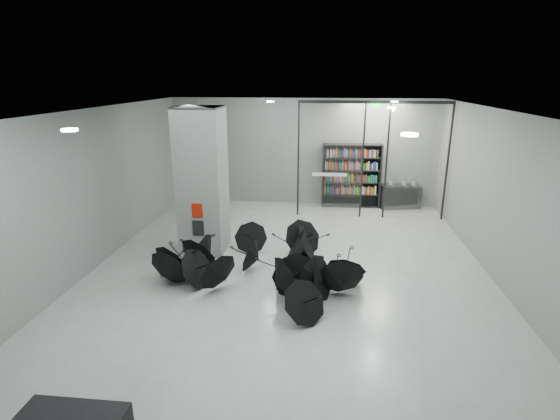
# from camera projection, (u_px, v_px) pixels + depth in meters

# --- Properties ---
(room) EXTENTS (14.00, 14.02, 4.01)m
(room) POSITION_uv_depth(u_px,v_px,m) (286.00, 168.00, 9.30)
(room) COLOR gray
(room) RESTS_ON ground
(column) EXTENTS (1.20, 1.20, 4.00)m
(column) POSITION_uv_depth(u_px,v_px,m) (202.00, 181.00, 11.71)
(column) COLOR slate
(column) RESTS_ON ground
(fire_cabinet) EXTENTS (0.28, 0.04, 0.38)m
(fire_cabinet) POSITION_uv_depth(u_px,v_px,m) (197.00, 210.00, 11.32)
(fire_cabinet) COLOR #A50A07
(fire_cabinet) RESTS_ON column
(info_panel) EXTENTS (0.30, 0.03, 0.42)m
(info_panel) POSITION_uv_depth(u_px,v_px,m) (198.00, 228.00, 11.47)
(info_panel) COLOR black
(info_panel) RESTS_ON column
(exit_sign) EXTENTS (0.30, 0.06, 0.15)m
(exit_sign) POSITION_uv_depth(u_px,v_px,m) (376.00, 106.00, 13.79)
(exit_sign) COLOR #0CE533
(exit_sign) RESTS_ON room
(glass_partition) EXTENTS (5.06, 0.08, 4.00)m
(glass_partition) POSITION_uv_depth(u_px,v_px,m) (372.00, 156.00, 14.47)
(glass_partition) COLOR silver
(glass_partition) RESTS_ON ground
(bookshelf) EXTENTS (2.18, 0.55, 2.38)m
(bookshelf) POSITION_uv_depth(u_px,v_px,m) (351.00, 176.00, 16.01)
(bookshelf) COLOR black
(bookshelf) RESTS_ON ground
(shop_counter) EXTENTS (1.56, 0.87, 0.88)m
(shop_counter) POSITION_uv_depth(u_px,v_px,m) (400.00, 196.00, 16.04)
(shop_counter) COLOR black
(shop_counter) RESTS_ON ground
(umbrella_cluster) EXTENTS (5.46, 4.90, 1.31)m
(umbrella_cluster) POSITION_uv_depth(u_px,v_px,m) (261.00, 271.00, 10.21)
(umbrella_cluster) COLOR black
(umbrella_cluster) RESTS_ON ground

